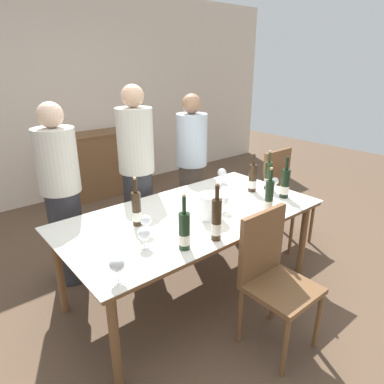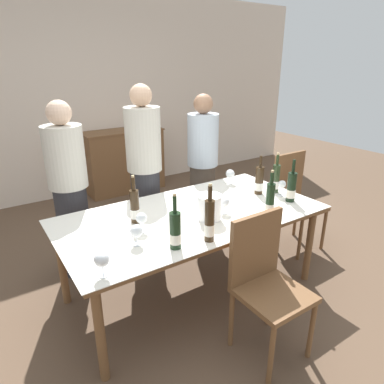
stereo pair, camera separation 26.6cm
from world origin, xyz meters
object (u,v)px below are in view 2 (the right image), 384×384
(sideboard_cabinet, at_px, (124,161))
(wine_glass_5, at_px, (136,232))
(wine_bottle_3, at_px, (276,179))
(wine_bottle_6, at_px, (175,231))
(wine_glass_2, at_px, (225,203))
(wine_bottle_0, at_px, (270,201))
(wine_glass_0, at_px, (142,219))
(wine_bottle_5, at_px, (259,181))
(person_host, at_px, (70,193))
(person_guest_right, at_px, (203,167))
(chair_near_front, at_px, (265,276))
(person_guest_left, at_px, (145,175))
(wine_glass_4, at_px, (230,174))
(chair_right_end, at_px, (294,195))
(ice_bucket, at_px, (209,207))
(wine_bottle_1, at_px, (291,188))
(wine_glass_3, at_px, (102,260))
(dining_table, at_px, (192,220))
(wine_glass_1, at_px, (282,185))
(wine_bottle_2, at_px, (209,221))
(wine_bottle_4, at_px, (135,207))

(sideboard_cabinet, height_order, wine_glass_5, sideboard_cabinet)
(sideboard_cabinet, xyz_separation_m, wine_bottle_3, (0.37, -2.66, 0.40))
(wine_bottle_6, relative_size, wine_glass_2, 2.81)
(wine_bottle_0, height_order, wine_glass_0, wine_bottle_0)
(sideboard_cabinet, height_order, wine_bottle_5, wine_bottle_5)
(person_host, height_order, person_guest_right, person_host)
(chair_near_front, bearing_deg, wine_bottle_6, 140.68)
(wine_glass_5, height_order, chair_near_front, chair_near_front)
(wine_glass_0, height_order, person_guest_left, person_guest_left)
(wine_glass_2, distance_m, wine_glass_4, 0.71)
(chair_right_end, distance_m, person_guest_left, 1.55)
(ice_bucket, bearing_deg, wine_bottle_1, -7.13)
(sideboard_cabinet, bearing_deg, wine_bottle_3, -82.12)
(wine_bottle_6, xyz_separation_m, wine_glass_3, (-0.50, -0.04, -0.02))
(wine_glass_3, bearing_deg, sideboard_cabinet, 65.15)
(dining_table, relative_size, wine_bottle_3, 5.62)
(wine_glass_1, distance_m, person_guest_left, 1.28)
(wine_glass_0, bearing_deg, person_guest_left, 62.15)
(ice_bucket, height_order, wine_glass_1, ice_bucket)
(wine_bottle_2, bearing_deg, chair_near_front, -56.85)
(wine_bottle_0, bearing_deg, chair_right_end, 28.78)
(ice_bucket, xyz_separation_m, wine_glass_2, (0.17, 0.02, -0.01))
(person_guest_right, bearing_deg, wine_glass_0, -142.02)
(wine_glass_2, distance_m, person_guest_right, 1.12)
(wine_glass_4, bearing_deg, wine_glass_2, -133.16)
(wine_glass_1, bearing_deg, person_guest_right, 99.47)
(dining_table, xyz_separation_m, wine_glass_1, (0.88, -0.13, 0.16))
(person_host, bearing_deg, person_guest_right, 1.13)
(dining_table, height_order, wine_bottle_0, wine_bottle_0)
(wine_glass_2, bearing_deg, wine_glass_5, -174.88)
(wine_bottle_4, xyz_separation_m, wine_glass_2, (0.66, -0.24, -0.04))
(wine_glass_0, distance_m, person_guest_left, 0.95)
(wine_bottle_1, bearing_deg, chair_right_end, 35.60)
(wine_glass_5, bearing_deg, wine_glass_1, 3.19)
(wine_glass_1, xyz_separation_m, wine_glass_5, (-1.45, -0.08, -0.01))
(dining_table, distance_m, wine_glass_0, 0.50)
(wine_bottle_2, xyz_separation_m, wine_bottle_6, (-0.24, 0.04, -0.02))
(wine_bottle_0, distance_m, wine_bottle_5, 0.51)
(wine_glass_3, bearing_deg, wine_glass_2, 14.71)
(person_host, distance_m, person_guest_left, 0.70)
(wine_bottle_2, xyz_separation_m, wine_glass_0, (-0.32, 0.37, -0.04))
(person_host, bearing_deg, wine_glass_5, -81.93)
(chair_right_end, height_order, person_host, person_host)
(wine_glass_0, bearing_deg, wine_glass_4, 20.71)
(wine_bottle_1, height_order, wine_glass_0, wine_bottle_1)
(dining_table, height_order, wine_glass_2, wine_glass_2)
(person_guest_left, bearing_deg, wine_bottle_5, -44.44)
(dining_table, height_order, person_guest_right, person_guest_right)
(wine_bottle_3, xyz_separation_m, wine_glass_3, (-1.78, -0.39, -0.02))
(wine_bottle_0, xyz_separation_m, person_host, (-1.17, 1.23, -0.08))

